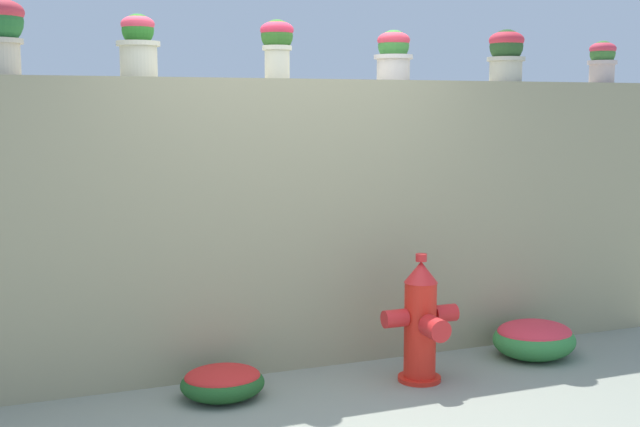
{
  "coord_description": "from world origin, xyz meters",
  "views": [
    {
      "loc": [
        -1.82,
        -4.29,
        1.83
      ],
      "look_at": [
        0.22,
        0.88,
        1.09
      ],
      "focal_mm": 45.76,
      "sensor_mm": 36.0,
      "label": 1
    }
  ],
  "objects_px": {
    "flower_bush_left": "(223,381)",
    "potted_plant_2": "(138,43)",
    "flower_bush_right": "(534,338)",
    "potted_plant_5": "(506,52)",
    "potted_plant_6": "(602,59)",
    "potted_plant_3": "(277,42)",
    "fire_hydrant": "(421,323)",
    "potted_plant_4": "(393,53)"
  },
  "relations": [
    {
      "from": "potted_plant_2",
      "to": "fire_hydrant",
      "type": "xyz_separation_m",
      "value": [
        1.68,
        -0.76,
        -1.83
      ]
    },
    {
      "from": "potted_plant_4",
      "to": "potted_plant_5",
      "type": "height_order",
      "value": "potted_plant_5"
    },
    {
      "from": "fire_hydrant",
      "to": "flower_bush_left",
      "type": "distance_m",
      "value": 1.36
    },
    {
      "from": "potted_plant_2",
      "to": "flower_bush_left",
      "type": "xyz_separation_m",
      "value": [
        0.37,
        -0.58,
        -2.12
      ]
    },
    {
      "from": "flower_bush_left",
      "to": "flower_bush_right",
      "type": "distance_m",
      "value": 2.34
    },
    {
      "from": "potted_plant_2",
      "to": "potted_plant_4",
      "type": "relative_size",
      "value": 1.11
    },
    {
      "from": "potted_plant_5",
      "to": "potted_plant_6",
      "type": "bearing_deg",
      "value": 0.5
    },
    {
      "from": "flower_bush_left",
      "to": "potted_plant_2",
      "type": "bearing_deg",
      "value": 122.47
    },
    {
      "from": "potted_plant_2",
      "to": "flower_bush_left",
      "type": "relative_size",
      "value": 0.76
    },
    {
      "from": "potted_plant_3",
      "to": "flower_bush_right",
      "type": "height_order",
      "value": "potted_plant_3"
    },
    {
      "from": "potted_plant_2",
      "to": "flower_bush_right",
      "type": "bearing_deg",
      "value": -12.36
    },
    {
      "from": "potted_plant_3",
      "to": "potted_plant_6",
      "type": "bearing_deg",
      "value": 0.5
    },
    {
      "from": "potted_plant_5",
      "to": "potted_plant_6",
      "type": "xyz_separation_m",
      "value": [
        0.92,
        0.01,
        -0.03
      ]
    },
    {
      "from": "potted_plant_3",
      "to": "fire_hydrant",
      "type": "xyz_separation_m",
      "value": [
        0.76,
        -0.7,
        -1.86
      ]
    },
    {
      "from": "fire_hydrant",
      "to": "potted_plant_4",
      "type": "bearing_deg",
      "value": 78.74
    },
    {
      "from": "fire_hydrant",
      "to": "flower_bush_left",
      "type": "relative_size",
      "value": 1.62
    },
    {
      "from": "potted_plant_3",
      "to": "potted_plant_6",
      "type": "distance_m",
      "value": 2.77
    },
    {
      "from": "potted_plant_2",
      "to": "potted_plant_3",
      "type": "relative_size",
      "value": 1.02
    },
    {
      "from": "fire_hydrant",
      "to": "flower_bush_right",
      "type": "relative_size",
      "value": 1.4
    },
    {
      "from": "potted_plant_2",
      "to": "potted_plant_5",
      "type": "distance_m",
      "value": 2.77
    },
    {
      "from": "potted_plant_6",
      "to": "flower_bush_left",
      "type": "bearing_deg",
      "value": -170.7
    },
    {
      "from": "potted_plant_2",
      "to": "potted_plant_5",
      "type": "bearing_deg",
      "value": -0.98
    },
    {
      "from": "potted_plant_5",
      "to": "flower_bush_left",
      "type": "xyz_separation_m",
      "value": [
        -2.4,
        -0.54,
        -2.13
      ]
    },
    {
      "from": "potted_plant_5",
      "to": "fire_hydrant",
      "type": "relative_size",
      "value": 0.46
    },
    {
      "from": "potted_plant_3",
      "to": "potted_plant_5",
      "type": "relative_size",
      "value": 1.0
    },
    {
      "from": "potted_plant_4",
      "to": "potted_plant_6",
      "type": "distance_m",
      "value": 1.86
    },
    {
      "from": "potted_plant_3",
      "to": "flower_bush_left",
      "type": "xyz_separation_m",
      "value": [
        -0.55,
        -0.52,
        -2.15
      ]
    },
    {
      "from": "flower_bush_left",
      "to": "potted_plant_6",
      "type": "bearing_deg",
      "value": 9.3
    },
    {
      "from": "potted_plant_4",
      "to": "potted_plant_5",
      "type": "bearing_deg",
      "value": -2.75
    },
    {
      "from": "potted_plant_2",
      "to": "flower_bush_left",
      "type": "distance_m",
      "value": 2.23
    },
    {
      "from": "potted_plant_6",
      "to": "flower_bush_left",
      "type": "distance_m",
      "value": 3.97
    },
    {
      "from": "potted_plant_2",
      "to": "potted_plant_3",
      "type": "height_order",
      "value": "potted_plant_2"
    },
    {
      "from": "potted_plant_2",
      "to": "flower_bush_right",
      "type": "height_order",
      "value": "potted_plant_2"
    },
    {
      "from": "potted_plant_2",
      "to": "potted_plant_6",
      "type": "bearing_deg",
      "value": -0.61
    },
    {
      "from": "potted_plant_6",
      "to": "fire_hydrant",
      "type": "height_order",
      "value": "potted_plant_6"
    },
    {
      "from": "potted_plant_4",
      "to": "fire_hydrant",
      "type": "height_order",
      "value": "potted_plant_4"
    },
    {
      "from": "potted_plant_3",
      "to": "fire_hydrant",
      "type": "distance_m",
      "value": 2.13
    },
    {
      "from": "flower_bush_right",
      "to": "potted_plant_6",
      "type": "bearing_deg",
      "value": 29.55
    },
    {
      "from": "potted_plant_2",
      "to": "potted_plant_5",
      "type": "relative_size",
      "value": 1.02
    },
    {
      "from": "potted_plant_3",
      "to": "potted_plant_5",
      "type": "xyz_separation_m",
      "value": [
        1.85,
        0.02,
        -0.02
      ]
    },
    {
      "from": "potted_plant_5",
      "to": "fire_hydrant",
      "type": "xyz_separation_m",
      "value": [
        -1.09,
        -0.71,
        -1.84
      ]
    },
    {
      "from": "potted_plant_5",
      "to": "fire_hydrant",
      "type": "distance_m",
      "value": 2.25
    }
  ]
}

